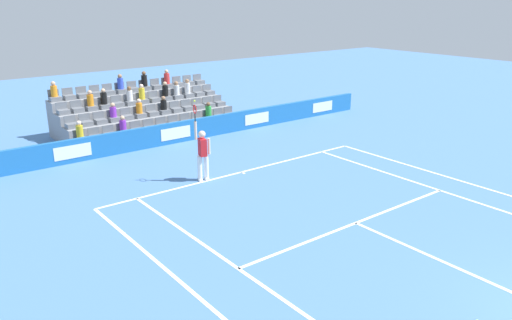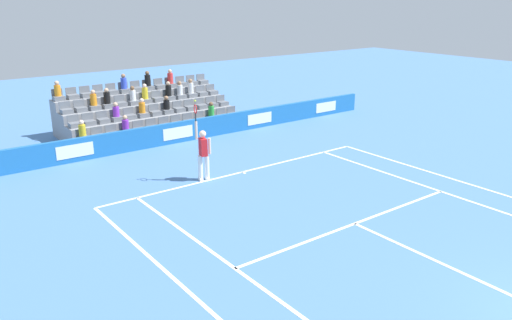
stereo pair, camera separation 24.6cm
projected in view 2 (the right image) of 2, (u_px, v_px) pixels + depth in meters
The scene contains 11 objects.
line_baseline at pixel (242, 172), 18.47m from camera, with size 10.97×0.10×0.01m, color white.
line_service at pixel (355, 224), 14.30m from camera, with size 8.23×0.10×0.01m, color white.
line_centre_service at pixel (457, 270), 11.87m from camera, with size 0.10×6.40×0.01m, color white.
line_singles_sideline_left at pixel (246, 277), 11.60m from camera, with size 0.10×11.89×0.01m, color white.
line_singles_sideline_right at pixel (453, 196), 16.30m from camera, with size 0.10×11.89×0.01m, color white.
line_doubles_sideline_left at pixel (194, 297), 10.82m from camera, with size 0.10×11.89×0.01m, color white.
line_doubles_sideline_right at pixel (477, 186), 17.08m from camera, with size 0.10×11.89×0.01m, color white.
line_centre_mark at pixel (244, 173), 18.40m from camera, with size 0.10×0.20×0.01m, color white.
sponsor_barrier at pixel (177, 132), 22.06m from camera, with size 22.32×0.22×0.92m.
tennis_player at pixel (203, 153), 17.39m from camera, with size 0.51×0.41×2.85m.
stadium_stand at pixel (147, 115), 24.22m from camera, with size 8.06×3.80×2.62m.
Camera 2 is at (10.06, 2.35, 6.14)m, focal length 35.54 mm.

